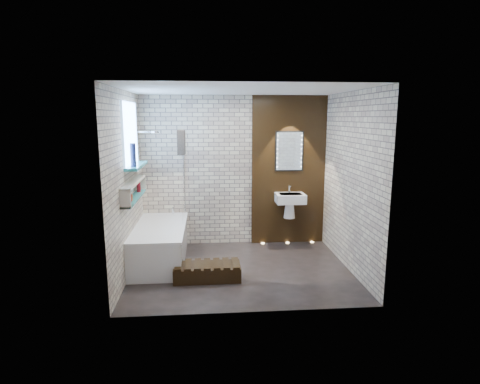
{
  "coord_description": "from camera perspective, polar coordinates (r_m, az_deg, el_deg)",
  "views": [
    {
      "loc": [
        -0.48,
        -5.54,
        2.24
      ],
      "look_at": [
        0.0,
        0.15,
        1.15
      ],
      "focal_mm": 29.63,
      "sensor_mm": 36.0,
      "label": 1
    }
  ],
  "objects": [
    {
      "name": "floor_uplights",
      "position": [
        7.25,
        6.87,
        -7.25
      ],
      "size": [
        0.96,
        0.06,
        0.01
      ],
      "color": "#FFD899",
      "rests_on": "ground"
    },
    {
      "name": "towel",
      "position": [
        6.25,
        -8.45,
        7.11
      ],
      "size": [
        0.11,
        0.29,
        0.38
      ],
      "primitive_type": "cube",
      "color": "black",
      "rests_on": "bath_screen"
    },
    {
      "name": "bathtub",
      "position": [
        6.35,
        -11.41,
        -7.3
      ],
      "size": [
        0.79,
        1.74,
        0.7
      ],
      "color": "white",
      "rests_on": "ground"
    },
    {
      "name": "clerestory_window",
      "position": [
        6.0,
        -15.39,
        7.18
      ],
      "size": [
        0.18,
        1.0,
        0.94
      ],
      "color": "#7FADE0",
      "rests_on": "room_shell"
    },
    {
      "name": "walnut_panel",
      "position": [
        7.02,
        6.99,
        3.03
      ],
      "size": [
        1.3,
        0.06,
        2.6
      ],
      "primitive_type": "cube",
      "color": "black",
      "rests_on": "ground"
    },
    {
      "name": "display_niche",
      "position": [
        5.88,
        -15.02,
        0.25
      ],
      "size": [
        0.14,
        1.3,
        0.26
      ],
      "color": "teal",
      "rests_on": "room_shell"
    },
    {
      "name": "room_shell",
      "position": [
        5.64,
        0.13,
        1.21
      ],
      "size": [
        3.24,
        3.2,
        2.6
      ],
      "color": "gray",
      "rests_on": "ground"
    },
    {
      "name": "led_mirror",
      "position": [
        6.95,
        7.12,
        5.85
      ],
      "size": [
        0.5,
        0.02,
        0.7
      ],
      "color": "black",
      "rests_on": "walnut_panel"
    },
    {
      "name": "ground",
      "position": [
        6.0,
        0.12,
        -11.13
      ],
      "size": [
        3.2,
        3.2,
        0.0
      ],
      "primitive_type": "plane",
      "color": "black",
      "rests_on": "ground"
    },
    {
      "name": "walnut_step",
      "position": [
        5.66,
        -4.74,
        -11.41
      ],
      "size": [
        0.93,
        0.41,
        0.21
      ],
      "primitive_type": "cube",
      "rotation": [
        0.0,
        0.0,
        0.0
      ],
      "color": "black",
      "rests_on": "ground"
    },
    {
      "name": "bath_screen",
      "position": [
        6.52,
        -8.2,
        2.22
      ],
      "size": [
        0.01,
        0.78,
        1.4
      ],
      "primitive_type": "cube",
      "color": "white",
      "rests_on": "bathtub"
    },
    {
      "name": "sill_vases",
      "position": [
        5.71,
        -15.15,
        5.16
      ],
      "size": [
        0.08,
        0.08,
        0.33
      ],
      "color": "#151B3B",
      "rests_on": "clerestory_window"
    },
    {
      "name": "niche_bottles",
      "position": [
        5.96,
        -14.88,
        0.05
      ],
      "size": [
        0.06,
        0.79,
        0.15
      ],
      "color": "maroon",
      "rests_on": "display_niche"
    },
    {
      "name": "washbasin",
      "position": [
        6.92,
        7.22,
        -1.39
      ],
      "size": [
        0.5,
        0.36,
        0.58
      ],
      "color": "white",
      "rests_on": "walnut_panel"
    },
    {
      "name": "shower_head",
      "position": [
        6.55,
        -12.14,
        8.46
      ],
      "size": [
        0.18,
        0.18,
        0.02
      ],
      "primitive_type": "cylinder",
      "color": "silver",
      "rests_on": "room_shell"
    }
  ]
}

